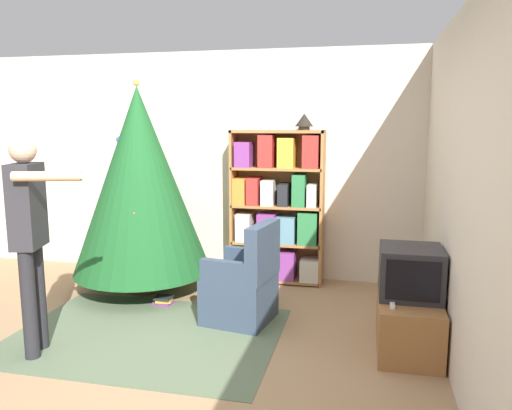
{
  "coord_description": "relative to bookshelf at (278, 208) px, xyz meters",
  "views": [
    {
      "loc": [
        1.45,
        -3.35,
        1.78
      ],
      "look_at": [
        0.47,
        1.01,
        1.05
      ],
      "focal_mm": 35.0,
      "sensor_mm": 36.0,
      "label": 1
    }
  ],
  "objects": [
    {
      "name": "table_lamp",
      "position": [
        0.28,
        0.01,
        0.96
      ],
      "size": [
        0.2,
        0.2,
        0.18
      ],
      "color": "#473828",
      "rests_on": "bookshelf"
    },
    {
      "name": "christmas_tree",
      "position": [
        -1.36,
        -0.62,
        0.33
      ],
      "size": [
        1.44,
        1.44,
        2.23
      ],
      "color": "#4C3323",
      "rests_on": "ground_plane"
    },
    {
      "name": "wall_right",
      "position": [
        1.63,
        -2.07,
        0.45
      ],
      "size": [
        0.1,
        8.0,
        2.6
      ],
      "color": "beige",
      "rests_on": "ground_plane"
    },
    {
      "name": "standing_person",
      "position": [
        -1.51,
        -2.19,
        0.15
      ],
      "size": [
        0.7,
        0.46,
        1.69
      ],
      "rotation": [
        0.0,
        0.0,
        -1.32
      ],
      "color": "#232328",
      "rests_on": "ground_plane"
    },
    {
      "name": "wall_back",
      "position": [
        -0.49,
        0.24,
        0.45
      ],
      "size": [
        8.0,
        0.1,
        2.6
      ],
      "color": "beige",
      "rests_on": "ground_plane"
    },
    {
      "name": "game_remote",
      "position": [
        1.18,
        -1.73,
        -0.41
      ],
      "size": [
        0.04,
        0.12,
        0.02
      ],
      "color": "white",
      "rests_on": "tv_stand"
    },
    {
      "name": "armchair",
      "position": [
        -0.09,
        -1.22,
        -0.53
      ],
      "size": [
        0.66,
        0.65,
        0.92
      ],
      "rotation": [
        0.0,
        0.0,
        -1.74
      ],
      "color": "#334256",
      "rests_on": "ground_plane"
    },
    {
      "name": "bookshelf",
      "position": [
        0.0,
        0.0,
        0.0
      ],
      "size": [
        1.03,
        0.31,
        1.71
      ],
      "color": "#A8703D",
      "rests_on": "ground_plane"
    },
    {
      "name": "area_rug",
      "position": [
        -0.83,
        -1.7,
        -0.85
      ],
      "size": [
        2.24,
        1.67,
        0.01
      ],
      "color": "#56664C",
      "rests_on": "ground_plane"
    },
    {
      "name": "ground_plane",
      "position": [
        -0.49,
        -2.07,
        -0.85
      ],
      "size": [
        14.0,
        14.0,
        0.0
      ],
      "primitive_type": "plane",
      "color": "#9E7A56"
    },
    {
      "name": "television",
      "position": [
        1.32,
        -1.46,
        -0.22
      ],
      "size": [
        0.47,
        0.49,
        0.39
      ],
      "color": "#28282D",
      "rests_on": "tv_stand"
    },
    {
      "name": "tv_stand",
      "position": [
        1.32,
        -1.46,
        -0.64
      ],
      "size": [
        0.47,
        0.91,
        0.43
      ],
      "color": "#996638",
      "rests_on": "ground_plane"
    },
    {
      "name": "book_pile_near_tree",
      "position": [
        -0.97,
        -0.99,
        -0.81
      ],
      "size": [
        0.2,
        0.16,
        0.08
      ],
      "color": "#843889",
      "rests_on": "ground_plane"
    }
  ]
}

